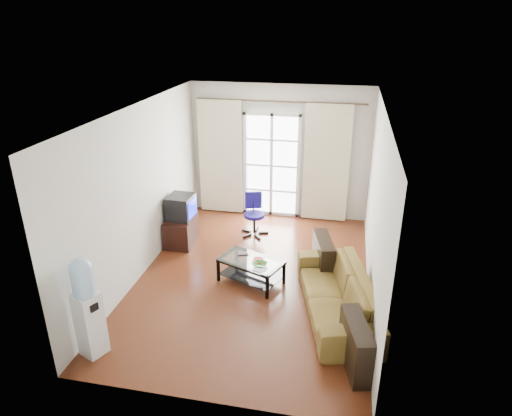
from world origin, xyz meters
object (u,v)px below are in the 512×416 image
(crt_tv, at_px, (180,207))
(water_cooler, at_px, (87,305))
(tv_stand, at_px, (181,231))
(coffee_table, at_px, (251,268))
(sofa, at_px, (337,293))
(task_chair, at_px, (254,222))

(crt_tv, bearing_deg, water_cooler, -88.18)
(tv_stand, relative_size, crt_tv, 1.40)
(coffee_table, bearing_deg, crt_tv, 145.46)
(sofa, relative_size, coffee_table, 2.05)
(crt_tv, distance_m, water_cooler, 3.03)
(coffee_table, relative_size, task_chair, 1.37)
(sofa, relative_size, crt_tv, 4.55)
(coffee_table, bearing_deg, sofa, -21.44)
(crt_tv, relative_size, task_chair, 0.62)
(tv_stand, xyz_separation_m, crt_tv, (0.00, 0.01, 0.47))
(task_chair, bearing_deg, crt_tv, -168.27)
(water_cooler, bearing_deg, coffee_table, 74.80)
(water_cooler, bearing_deg, crt_tv, 112.40)
(coffee_table, distance_m, task_chair, 1.73)
(sofa, height_order, water_cooler, water_cooler)
(tv_stand, height_order, crt_tv, crt_tv)
(coffee_table, bearing_deg, task_chair, 100.03)
(coffee_table, xyz_separation_m, crt_tv, (-1.53, 1.05, 0.48))
(coffee_table, distance_m, tv_stand, 1.85)
(crt_tv, bearing_deg, tv_stand, -102.27)
(water_cooler, bearing_deg, task_chair, 94.30)
(sofa, distance_m, water_cooler, 3.30)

